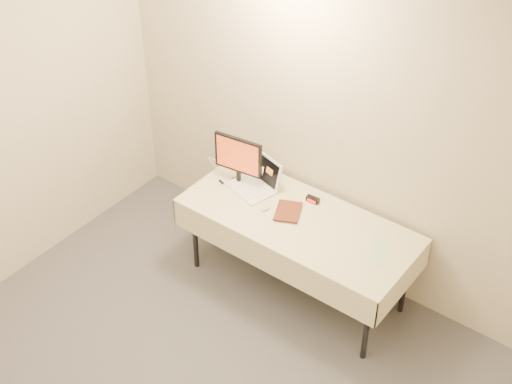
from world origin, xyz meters
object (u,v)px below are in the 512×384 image
Objects in this scene: table at (298,225)px; laptop at (256,181)px; book at (276,198)px; monitor at (238,157)px.

table is 4.26× the size of laptop.
table is 7.31× the size of book.
monitor is at bearing 172.34° from table.
monitor is at bearing -148.24° from laptop.
monitor reaches higher than table.
laptop and book have the same top height.
table is at bearing -16.13° from book.
monitor is (-0.15, -0.04, 0.19)m from laptop.
book is (-0.19, -0.03, 0.19)m from table.
table is 0.53m from laptop.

